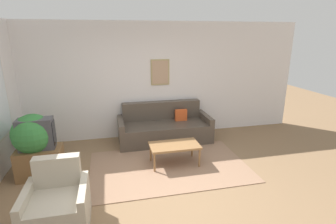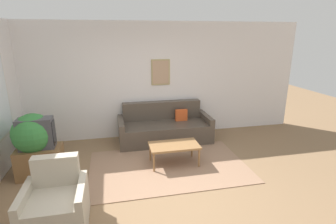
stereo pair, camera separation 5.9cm
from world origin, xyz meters
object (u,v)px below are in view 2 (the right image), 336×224
couch (164,128)px  potted_plant_tall (33,135)px  armchair (56,205)px  coffee_table (174,146)px  tv (36,133)px

couch → potted_plant_tall: size_ratio=1.88×
couch → armchair: size_ratio=2.43×
coffee_table → potted_plant_tall: 2.49m
armchair → potted_plant_tall: (-0.57, 1.48, 0.45)m
couch → coffee_table: size_ratio=2.26×
couch → coffee_table: (-0.06, -1.21, 0.07)m
coffee_table → couch: bearing=87.1°
tv → armchair: (0.51, -1.42, -0.50)m
armchair → tv: bearing=91.6°
couch → potted_plant_tall: potted_plant_tall is taller
couch → potted_plant_tall: (-2.52, -1.05, 0.45)m
armchair → couch: bearing=34.3°
coffee_table → armchair: bearing=-145.2°
couch → tv: (-2.45, -1.11, 0.49)m
armchair → potted_plant_tall: potted_plant_tall is taller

